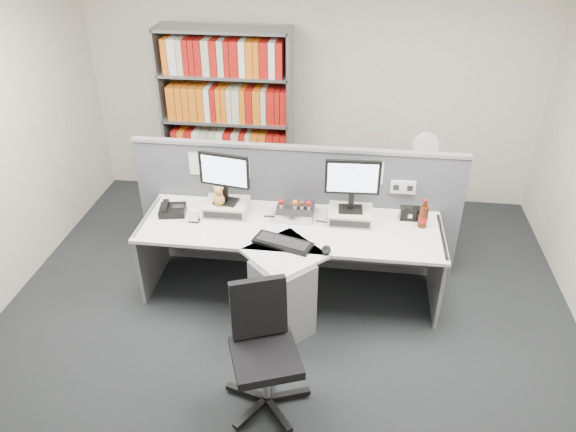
# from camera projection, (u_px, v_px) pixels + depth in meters

# --- Properties ---
(ground) EXTENTS (5.50, 5.50, 0.00)m
(ground) POSITION_uv_depth(u_px,v_px,m) (278.00, 356.00, 4.39)
(ground) COLOR #24272A
(ground) RESTS_ON ground
(room_shell) EXTENTS (5.04, 5.54, 2.72)m
(room_shell) POSITION_uv_depth(u_px,v_px,m) (275.00, 151.00, 3.45)
(room_shell) COLOR beige
(room_shell) RESTS_ON ground
(partition) EXTENTS (3.00, 0.08, 1.27)m
(partition) POSITION_uv_depth(u_px,v_px,m) (297.00, 208.00, 5.11)
(partition) COLOR #555761
(partition) RESTS_ON ground
(desk) EXTENTS (2.60, 1.20, 0.72)m
(desk) POSITION_uv_depth(u_px,v_px,m) (287.00, 266.00, 4.65)
(desk) COLOR silver
(desk) RESTS_ON ground
(monitor_riser_left) EXTENTS (0.38, 0.31, 0.10)m
(monitor_riser_left) POSITION_uv_depth(u_px,v_px,m) (226.00, 207.00, 4.88)
(monitor_riser_left) COLOR beige
(monitor_riser_left) RESTS_ON desk
(monitor_riser_right) EXTENTS (0.38, 0.31, 0.10)m
(monitor_riser_right) POSITION_uv_depth(u_px,v_px,m) (350.00, 215.00, 4.76)
(monitor_riser_right) COLOR beige
(monitor_riser_right) RESTS_ON desk
(monitor_left) EXTENTS (0.45, 0.18, 0.46)m
(monitor_left) POSITION_uv_depth(u_px,v_px,m) (224.00, 174.00, 4.71)
(monitor_left) COLOR black
(monitor_left) RESTS_ON monitor_riser_left
(monitor_right) EXTENTS (0.46, 0.16, 0.47)m
(monitor_right) POSITION_uv_depth(u_px,v_px,m) (352.00, 181.00, 4.59)
(monitor_right) COLOR black
(monitor_right) RESTS_ON monitor_riser_right
(desktop_pc) EXTENTS (0.32, 0.29, 0.09)m
(desktop_pc) POSITION_uv_depth(u_px,v_px,m) (295.00, 212.00, 4.82)
(desktop_pc) COLOR black
(desktop_pc) RESTS_ON desk
(figurines) EXTENTS (0.29, 0.05, 0.09)m
(figurines) POSITION_uv_depth(u_px,v_px,m) (297.00, 204.00, 4.76)
(figurines) COLOR beige
(figurines) RESTS_ON desktop_pc
(keyboard) EXTENTS (0.52, 0.32, 0.03)m
(keyboard) POSITION_uv_depth(u_px,v_px,m) (283.00, 243.00, 4.46)
(keyboard) COLOR black
(keyboard) RESTS_ON desk
(mouse) EXTENTS (0.08, 0.12, 0.05)m
(mouse) POSITION_uv_depth(u_px,v_px,m) (326.00, 250.00, 4.35)
(mouse) COLOR black
(mouse) RESTS_ON desk
(desk_phone) EXTENTS (0.26, 0.24, 0.10)m
(desk_phone) POSITION_uv_depth(u_px,v_px,m) (172.00, 210.00, 4.86)
(desk_phone) COLOR black
(desk_phone) RESTS_ON desk
(desk_calendar) EXTENTS (0.09, 0.07, 0.11)m
(desk_calendar) POSITION_uv_depth(u_px,v_px,m) (194.00, 217.00, 4.74)
(desk_calendar) COLOR black
(desk_calendar) RESTS_ON desk
(plush_toy) EXTENTS (0.10, 0.10, 0.18)m
(plush_toy) POSITION_uv_depth(u_px,v_px,m) (219.00, 197.00, 4.77)
(plush_toy) COLOR #BA863E
(plush_toy) RESTS_ON monitor_riser_left
(speaker) EXTENTS (0.17, 0.09, 0.11)m
(speaker) POSITION_uv_depth(u_px,v_px,m) (410.00, 213.00, 4.77)
(speaker) COLOR black
(speaker) RESTS_ON desk
(cola_bottle) EXTENTS (0.08, 0.08, 0.27)m
(cola_bottle) POSITION_uv_depth(u_px,v_px,m) (423.00, 216.00, 4.65)
(cola_bottle) COLOR #3F190A
(cola_bottle) RESTS_ON desk
(shelving_unit) EXTENTS (1.41, 0.40, 2.00)m
(shelving_unit) POSITION_uv_depth(u_px,v_px,m) (228.00, 123.00, 6.05)
(shelving_unit) COLOR gray
(shelving_unit) RESTS_ON ground
(filing_cabinet) EXTENTS (0.45, 0.61, 0.70)m
(filing_cabinet) POSITION_uv_depth(u_px,v_px,m) (417.00, 204.00, 5.76)
(filing_cabinet) COLOR gray
(filing_cabinet) RESTS_ON ground
(desk_fan) EXTENTS (0.27, 0.16, 0.46)m
(desk_fan) POSITION_uv_depth(u_px,v_px,m) (425.00, 148.00, 5.43)
(desk_fan) COLOR white
(desk_fan) RESTS_ON filing_cabinet
(office_chair) EXTENTS (0.63, 0.62, 0.95)m
(office_chair) POSITION_uv_depth(u_px,v_px,m) (263.00, 345.00, 3.79)
(office_chair) COLOR silver
(office_chair) RESTS_ON ground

